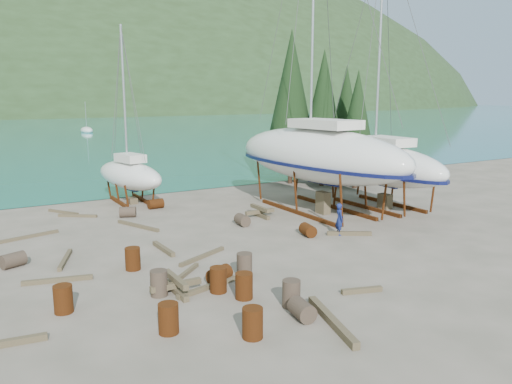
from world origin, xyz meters
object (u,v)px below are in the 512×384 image
large_sailboat_near (317,154)px  large_sailboat_far (381,164)px  small_sailboat_shore (130,174)px  worker (339,219)px

large_sailboat_near → large_sailboat_far: bearing=-19.6°
large_sailboat_near → large_sailboat_far: size_ratio=1.30×
large_sailboat_near → large_sailboat_far: 4.20m
large_sailboat_far → small_sailboat_shore: 15.48m
large_sailboat_near → small_sailboat_shore: bearing=131.6°
small_sailboat_shore → large_sailboat_far: bearing=-47.5°
large_sailboat_near → small_sailboat_shore: 11.81m
small_sailboat_shore → worker: (6.44, -12.59, -1.01)m
large_sailboat_near → worker: large_sailboat_near is taller
large_sailboat_near → worker: size_ratio=13.35×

